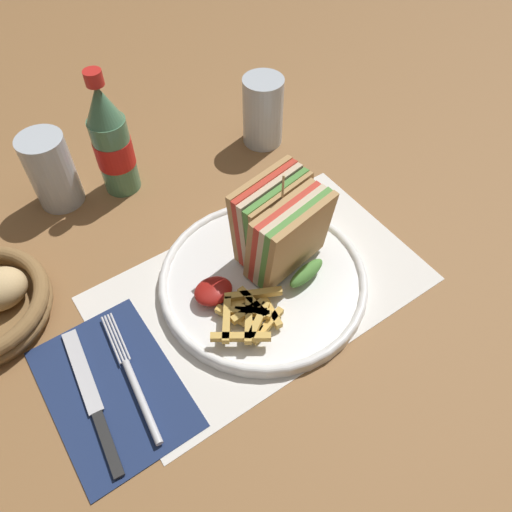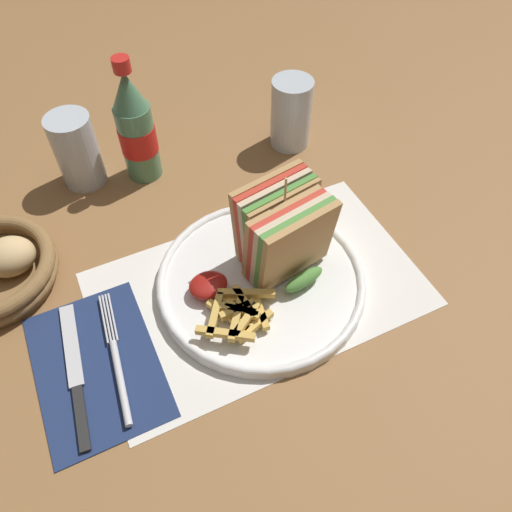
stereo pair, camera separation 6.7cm
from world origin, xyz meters
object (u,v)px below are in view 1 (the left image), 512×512
Objects in this scene: club_sandwich at (281,228)px; knife at (92,400)px; glass_near at (263,115)px; plate_main at (264,279)px; coke_bottle_near at (112,142)px; glass_far at (52,171)px; fork at (136,387)px.

club_sandwich is 0.31m from knife.
glass_near is at bearing 38.75° from knife.
plate_main is 0.31m from coke_bottle_near.
knife is (-0.30, -0.04, -0.07)m from club_sandwich.
knife is 0.38m from coke_bottle_near.
plate_main is at bearing -61.92° from glass_far.
coke_bottle_near reaches higher than fork.
coke_bottle_near is 0.26m from glass_near.
coke_bottle_near reaches higher than glass_far.
glass_far reaches higher than fork.
coke_bottle_near reaches higher than plate_main.
plate_main reaches higher than fork.
club_sandwich is 0.79× the size of fork.
coke_bottle_near is at bearing 104.60° from plate_main.
coke_bottle_near is at bearing 172.65° from glass_near.
plate_main is 1.52× the size of fork.
fork is 0.36m from glass_far.
glass_far is at bearing 88.71° from fork.
glass_far is (-0.35, 0.06, 0.01)m from glass_near.
club_sandwich is at bearing -67.34° from coke_bottle_near.
plate_main is 0.08m from club_sandwich.
coke_bottle_near is (0.14, 0.33, 0.08)m from fork.
plate_main is 0.36m from glass_far.
glass_near is (0.18, 0.26, 0.04)m from plate_main.
glass_far is at bearing 124.71° from club_sandwich.
club_sandwich is 0.75× the size of knife.
glass_near reaches higher than plate_main.
glass_near is (0.25, -0.03, -0.04)m from coke_bottle_near.
knife is at bearing -120.70° from coke_bottle_near.
club_sandwich is 1.24× the size of glass_far.
club_sandwich is 0.36m from glass_far.
fork is at bearing -97.35° from glass_far.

